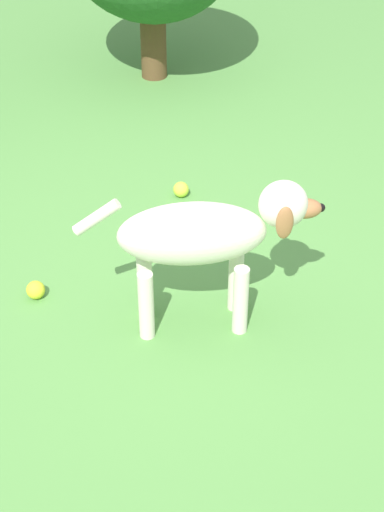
{
  "coord_description": "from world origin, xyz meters",
  "views": [
    {
      "loc": [
        1.84,
        -1.36,
        1.77
      ],
      "look_at": [
        0.24,
        -0.06,
        0.27
      ],
      "focal_mm": 56.0,
      "sensor_mm": 36.0,
      "label": 1
    }
  ],
  "objects": [
    {
      "name": "ground",
      "position": [
        0.0,
        0.0,
        0.0
      ],
      "size": [
        14.0,
        14.0,
        0.0
      ],
      "primitive_type": "plane",
      "color": "#548C42"
    },
    {
      "name": "dog",
      "position": [
        0.27,
        -0.03,
        0.35
      ],
      "size": [
        0.48,
        0.67,
        0.53
      ],
      "rotation": [
        0.0,
        0.0,
        0.98
      ],
      "color": "silver",
      "rests_on": "ground"
    },
    {
      "name": "tennis_ball_0",
      "position": [
        -0.2,
        -0.41,
        0.03
      ],
      "size": [
        0.07,
        0.07,
        0.07
      ],
      "primitive_type": "sphere",
      "color": "yellow",
      "rests_on": "ground"
    },
    {
      "name": "tennis_ball_1",
      "position": [
        -0.41,
        0.4,
        0.03
      ],
      "size": [
        0.07,
        0.07,
        0.07
      ],
      "primitive_type": "sphere",
      "color": "#C2E439",
      "rests_on": "ground"
    }
  ]
}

